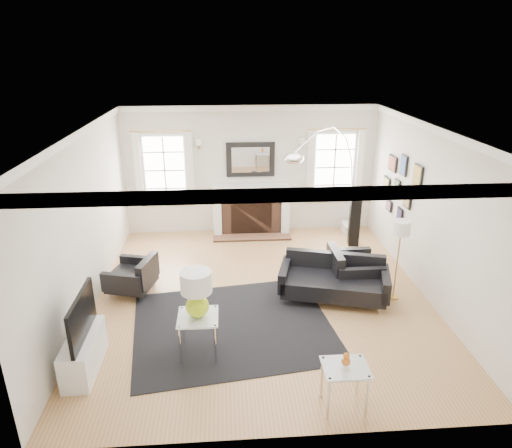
{
  "coord_description": "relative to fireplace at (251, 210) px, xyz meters",
  "views": [
    {
      "loc": [
        -0.58,
        -6.72,
        3.95
      ],
      "look_at": [
        -0.07,
        0.3,
        1.19
      ],
      "focal_mm": 32.0,
      "sensor_mm": 36.0,
      "label": 1
    }
  ],
  "objects": [
    {
      "name": "gallery_wall",
      "position": [
        2.72,
        -1.5,
        0.99
      ],
      "size": [
        0.04,
        1.73,
        1.29
      ],
      "color": "black",
      "rests_on": "right_wall"
    },
    {
      "name": "orange_vase",
      "position": [
        0.73,
        -5.39,
        0.12
      ],
      "size": [
        0.1,
        0.1,
        0.17
      ],
      "color": "#B95C17",
      "rests_on": "nesting_table"
    },
    {
      "name": "arc_floor_lamp",
      "position": [
        1.45,
        -0.79,
        0.85
      ],
      "size": [
        1.82,
        1.69,
        2.58
      ],
      "color": "white",
      "rests_on": "floor"
    },
    {
      "name": "front_wall",
      "position": [
        0.0,
        -5.79,
        0.86
      ],
      "size": [
        5.5,
        0.04,
        2.8
      ],
      "primitive_type": "cube",
      "color": "silver",
      "rests_on": "floor"
    },
    {
      "name": "left_wall",
      "position": [
        -2.75,
        -2.79,
        0.86
      ],
      "size": [
        0.04,
        6.0,
        2.8
      ],
      "primitive_type": "cube",
      "color": "silver",
      "rests_on": "floor"
    },
    {
      "name": "gourd_lamp",
      "position": [
        -0.98,
        -4.27,
        0.43
      ],
      "size": [
        0.41,
        0.41,
        0.66
      ],
      "color": "#BEE31C",
      "rests_on": "side_table_left"
    },
    {
      "name": "coffee_table",
      "position": [
        1.01,
        -2.54,
        -0.2
      ],
      "size": [
        0.84,
        0.84,
        0.37
      ],
      "color": "silver",
      "rests_on": "floor"
    },
    {
      "name": "floor",
      "position": [
        0.0,
        -2.79,
        -0.54
      ],
      "size": [
        6.0,
        6.0,
        0.0
      ],
      "primitive_type": "plane",
      "color": "#AA7147",
      "rests_on": "ground"
    },
    {
      "name": "mantel_mirror",
      "position": [
        0.0,
        0.16,
        1.11
      ],
      "size": [
        1.05,
        0.07,
        0.75
      ],
      "color": "black",
      "rests_on": "back_wall"
    },
    {
      "name": "window_left",
      "position": [
        -1.85,
        0.16,
        0.92
      ],
      "size": [
        1.24,
        0.15,
        1.62
      ],
      "color": "white",
      "rests_on": "back_wall"
    },
    {
      "name": "nesting_table",
      "position": [
        0.73,
        -5.39,
        -0.09
      ],
      "size": [
        0.52,
        0.44,
        0.57
      ],
      "color": "silver",
      "rests_on": "floor"
    },
    {
      "name": "armchair_right",
      "position": [
        1.56,
        -2.62,
        -0.21
      ],
      "size": [
        0.82,
        0.9,
        0.6
      ],
      "color": "black",
      "rests_on": "floor"
    },
    {
      "name": "back_wall",
      "position": [
        0.0,
        0.21,
        0.86
      ],
      "size": [
        5.5,
        0.04,
        2.8
      ],
      "primitive_type": "cube",
      "color": "silver",
      "rests_on": "floor"
    },
    {
      "name": "speaker_tower",
      "position": [
        2.12,
        -0.79,
        -0.01
      ],
      "size": [
        0.24,
        0.24,
        1.06
      ],
      "primitive_type": "cube",
      "rotation": [
        0.0,
        0.0,
        -0.14
      ],
      "color": "black",
      "rests_on": "floor"
    },
    {
      "name": "fireplace",
      "position": [
        0.0,
        0.0,
        0.0
      ],
      "size": [
        1.7,
        0.69,
        1.11
      ],
      "color": "white",
      "rests_on": "floor"
    },
    {
      "name": "area_rug",
      "position": [
        -0.51,
        -3.65,
        -0.54
      ],
      "size": [
        3.22,
        2.8,
        0.01
      ],
      "primitive_type": "cube",
      "rotation": [
        0.0,
        0.0,
        0.14
      ],
      "color": "black",
      "rests_on": "floor"
    },
    {
      "name": "tv_unit",
      "position": [
        -2.44,
        -4.49,
        -0.21
      ],
      "size": [
        0.35,
        1.0,
        1.09
      ],
      "color": "white",
      "rests_on": "floor"
    },
    {
      "name": "armchair_left",
      "position": [
        -2.15,
        -2.51,
        -0.24
      ],
      "size": [
        0.89,
        0.95,
        0.54
      ],
      "color": "black",
      "rests_on": "floor"
    },
    {
      "name": "stick_floor_lamp",
      "position": [
        2.2,
        -3.01,
        0.65
      ],
      "size": [
        0.28,
        0.28,
        1.38
      ],
      "color": "gold",
      "rests_on": "floor"
    },
    {
      "name": "side_table_left",
      "position": [
        -0.98,
        -4.27,
        -0.06
      ],
      "size": [
        0.54,
        0.54,
        0.59
      ],
      "color": "silver",
      "rests_on": "floor"
    },
    {
      "name": "ceiling",
      "position": [
        0.0,
        -2.79,
        2.26
      ],
      "size": [
        5.5,
        6.0,
        0.02
      ],
      "primitive_type": "cube",
      "color": "white",
      "rests_on": "back_wall"
    },
    {
      "name": "sofa",
      "position": [
        1.19,
        -2.91,
        -0.23
      ],
      "size": [
        1.9,
        1.23,
        0.57
      ],
      "color": "black",
      "rests_on": "floor"
    },
    {
      "name": "right_wall",
      "position": [
        2.75,
        -2.79,
        0.86
      ],
      "size": [
        0.04,
        6.0,
        2.8
      ],
      "primitive_type": "cube",
      "color": "silver",
      "rests_on": "floor"
    },
    {
      "name": "crown_molding",
      "position": [
        0.0,
        -2.79,
        2.2
      ],
      "size": [
        5.5,
        6.0,
        0.12
      ],
      "primitive_type": "cube",
      "color": "white",
      "rests_on": "back_wall"
    },
    {
      "name": "window_right",
      "position": [
        1.85,
        0.16,
        0.92
      ],
      "size": [
        1.24,
        0.15,
        1.62
      ],
      "color": "white",
      "rests_on": "back_wall"
    }
  ]
}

